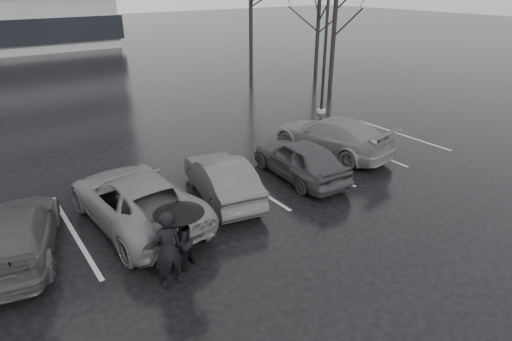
{
  "coord_description": "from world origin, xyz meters",
  "views": [
    {
      "loc": [
        -6.7,
        -8.47,
        6.33
      ],
      "look_at": [
        0.04,
        1.0,
        1.1
      ],
      "focal_mm": 30.0,
      "sensor_mm": 36.0,
      "label": 1
    }
  ],
  "objects_px": {
    "lamp_post": "(326,37)",
    "tree_east": "(335,23)",
    "car_east": "(332,136)",
    "car_west_a": "(222,178)",
    "car_west_c": "(16,233)",
    "pedestrian_left": "(168,250)",
    "car_west_b": "(136,199)",
    "car_main": "(300,159)",
    "tree_ne": "(318,24)",
    "tree_north": "(251,12)",
    "pedestrian_right": "(180,241)"
  },
  "relations": [
    {
      "from": "car_west_a",
      "to": "lamp_post",
      "type": "height_order",
      "value": "lamp_post"
    },
    {
      "from": "car_west_b",
      "to": "car_main",
      "type": "bearing_deg",
      "value": 172.22
    },
    {
      "from": "tree_east",
      "to": "car_west_a",
      "type": "bearing_deg",
      "value": -147.37
    },
    {
      "from": "car_main",
      "to": "lamp_post",
      "type": "distance_m",
      "value": 8.65
    },
    {
      "from": "car_east",
      "to": "pedestrian_left",
      "type": "distance_m",
      "value": 9.42
    },
    {
      "from": "car_main",
      "to": "car_west_b",
      "type": "bearing_deg",
      "value": 0.63
    },
    {
      "from": "car_west_a",
      "to": "tree_north",
      "type": "xyz_separation_m",
      "value": [
        11.61,
        15.07,
        3.59
      ]
    },
    {
      "from": "lamp_post",
      "to": "tree_ne",
      "type": "xyz_separation_m",
      "value": [
        6.05,
        7.0,
        -0.24
      ]
    },
    {
      "from": "car_main",
      "to": "tree_east",
      "type": "relative_size",
      "value": 0.51
    },
    {
      "from": "pedestrian_left",
      "to": "tree_east",
      "type": "bearing_deg",
      "value": -146.98
    },
    {
      "from": "pedestrian_right",
      "to": "car_west_c",
      "type": "bearing_deg",
      "value": -70.86
    },
    {
      "from": "car_west_a",
      "to": "pedestrian_left",
      "type": "xyz_separation_m",
      "value": [
        -3.16,
        -2.95,
        0.28
      ]
    },
    {
      "from": "lamp_post",
      "to": "car_west_c",
      "type": "bearing_deg",
      "value": -162.01
    },
    {
      "from": "car_east",
      "to": "pedestrian_right",
      "type": "height_order",
      "value": "pedestrian_right"
    },
    {
      "from": "pedestrian_right",
      "to": "car_west_b",
      "type": "bearing_deg",
      "value": -117.27
    },
    {
      "from": "car_main",
      "to": "car_west_b",
      "type": "relative_size",
      "value": 0.78
    },
    {
      "from": "car_main",
      "to": "tree_east",
      "type": "distance_m",
      "value": 13.17
    },
    {
      "from": "car_west_c",
      "to": "tree_north",
      "type": "distance_m",
      "value": 23.08
    },
    {
      "from": "car_east",
      "to": "pedestrian_left",
      "type": "relative_size",
      "value": 2.64
    },
    {
      "from": "car_east",
      "to": "lamp_post",
      "type": "bearing_deg",
      "value": -138.04
    },
    {
      "from": "car_west_a",
      "to": "pedestrian_left",
      "type": "distance_m",
      "value": 4.33
    },
    {
      "from": "tree_ne",
      "to": "car_west_b",
      "type": "bearing_deg",
      "value": -146.21
    },
    {
      "from": "car_west_b",
      "to": "car_east",
      "type": "height_order",
      "value": "car_west_b"
    },
    {
      "from": "pedestrian_left",
      "to": "tree_east",
      "type": "xyz_separation_m",
      "value": [
        15.77,
        11.02,
        3.06
      ]
    },
    {
      "from": "car_east",
      "to": "car_west_a",
      "type": "bearing_deg",
      "value": -0.4
    },
    {
      "from": "car_east",
      "to": "pedestrian_right",
      "type": "xyz_separation_m",
      "value": [
        -8.16,
        -3.31,
        0.03
      ]
    },
    {
      "from": "car_west_c",
      "to": "tree_ne",
      "type": "bearing_deg",
      "value": -135.62
    },
    {
      "from": "pedestrian_left",
      "to": "tree_east",
      "type": "relative_size",
      "value": 0.23
    },
    {
      "from": "pedestrian_left",
      "to": "tree_north",
      "type": "bearing_deg",
      "value": -131.27
    },
    {
      "from": "car_west_a",
      "to": "car_main",
      "type": "bearing_deg",
      "value": -173.19
    },
    {
      "from": "car_east",
      "to": "tree_east",
      "type": "height_order",
      "value": "tree_east"
    },
    {
      "from": "pedestrian_right",
      "to": "tree_north",
      "type": "height_order",
      "value": "tree_north"
    },
    {
      "from": "car_west_a",
      "to": "tree_north",
      "type": "height_order",
      "value": "tree_north"
    },
    {
      "from": "car_west_b",
      "to": "tree_ne",
      "type": "bearing_deg",
      "value": -149.85
    },
    {
      "from": "lamp_post",
      "to": "tree_east",
      "type": "relative_size",
      "value": 1.02
    },
    {
      "from": "pedestrian_right",
      "to": "tree_ne",
      "type": "xyz_separation_m",
      "value": [
        17.77,
        14.61,
        2.75
      ]
    },
    {
      "from": "lamp_post",
      "to": "tree_east",
      "type": "height_order",
      "value": "lamp_post"
    },
    {
      "from": "car_main",
      "to": "tree_ne",
      "type": "relative_size",
      "value": 0.58
    },
    {
      "from": "car_east",
      "to": "tree_north",
      "type": "xyz_separation_m",
      "value": [
        6.12,
        14.3,
        3.53
      ]
    },
    {
      "from": "lamp_post",
      "to": "car_east",
      "type": "bearing_deg",
      "value": -129.66
    },
    {
      "from": "pedestrian_right",
      "to": "tree_ne",
      "type": "relative_size",
      "value": 0.21
    },
    {
      "from": "car_west_b",
      "to": "pedestrian_right",
      "type": "distance_m",
      "value": 2.69
    },
    {
      "from": "car_east",
      "to": "tree_ne",
      "type": "height_order",
      "value": "tree_ne"
    },
    {
      "from": "car_west_c",
      "to": "pedestrian_left",
      "type": "distance_m",
      "value": 4.13
    },
    {
      "from": "car_west_b",
      "to": "tree_ne",
      "type": "xyz_separation_m",
      "value": [
        17.82,
        11.93,
        2.78
      ]
    },
    {
      "from": "tree_east",
      "to": "tree_ne",
      "type": "bearing_deg",
      "value": 57.99
    },
    {
      "from": "tree_ne",
      "to": "tree_north",
      "type": "relative_size",
      "value": 0.82
    },
    {
      "from": "tree_east",
      "to": "tree_ne",
      "type": "distance_m",
      "value": 4.74
    },
    {
      "from": "car_main",
      "to": "car_west_b",
      "type": "distance_m",
      "value": 5.7
    },
    {
      "from": "car_main",
      "to": "car_west_b",
      "type": "height_order",
      "value": "car_west_b"
    }
  ]
}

